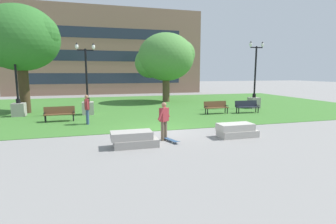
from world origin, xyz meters
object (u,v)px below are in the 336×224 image
at_px(park_bench_near_right, 59,113).
at_px(lamp_post_left, 88,100).
at_px(person_skateboarder, 164,119).
at_px(park_bench_far_left, 216,107).
at_px(park_bench_near_left, 247,106).
at_px(skateboard, 171,140).
at_px(concrete_block_left, 236,130).
at_px(person_bystander_near_lawn, 87,108).
at_px(lamp_post_center, 18,102).
at_px(concrete_block_center, 134,139).
at_px(lamp_post_right, 254,95).

distance_m(park_bench_near_right, lamp_post_left, 2.85).
bearing_deg(lamp_post_left, person_skateboarder, -67.86).
bearing_deg(person_skateboarder, park_bench_far_left, 48.07).
distance_m(park_bench_near_right, park_bench_far_left, 10.65).
distance_m(park_bench_near_left, park_bench_near_right, 13.06).
height_order(skateboard, park_bench_near_left, park_bench_near_left).
distance_m(concrete_block_left, person_bystander_near_lawn, 8.49).
bearing_deg(lamp_post_center, park_bench_far_left, -11.20).
bearing_deg(person_bystander_near_lawn, concrete_block_center, -70.24).
xyz_separation_m(concrete_block_center, person_bystander_near_lawn, (-1.92, 5.33, 0.68)).
height_order(skateboard, lamp_post_right, lamp_post_right).
relative_size(concrete_block_center, park_bench_far_left, 1.05).
distance_m(skateboard, lamp_post_right, 12.94).
height_order(skateboard, park_bench_near_right, park_bench_near_right).
distance_m(concrete_block_center, park_bench_near_left, 11.57).
bearing_deg(person_skateboarder, lamp_post_left, 112.14).
bearing_deg(person_bystander_near_lawn, lamp_post_right, 14.17).
bearing_deg(person_bystander_near_lawn, concrete_block_left, -36.31).
distance_m(lamp_post_left, lamp_post_right, 13.39).
relative_size(concrete_block_left, lamp_post_left, 0.37).
relative_size(concrete_block_left, lamp_post_right, 0.34).
bearing_deg(lamp_post_right, person_bystander_near_lawn, -165.83).
xyz_separation_m(lamp_post_right, person_bystander_near_lawn, (-13.35, -3.37, -0.14)).
relative_size(lamp_post_left, lamp_post_right, 0.91).
xyz_separation_m(person_skateboarder, park_bench_near_left, (8.01, 5.98, -0.43)).
bearing_deg(park_bench_far_left, concrete_block_center, -135.65).
relative_size(person_skateboarder, lamp_post_right, 0.31).
bearing_deg(lamp_post_right, skateboard, -139.13).
xyz_separation_m(park_bench_near_left, park_bench_near_right, (-13.06, 0.12, 0.00)).
bearing_deg(lamp_post_center, concrete_block_center, -55.76).
bearing_deg(concrete_block_center, park_bench_far_left, 44.35).
height_order(park_bench_far_left, person_bystander_near_lawn, person_bystander_near_lawn).
bearing_deg(person_bystander_near_lawn, lamp_post_left, 90.52).
distance_m(park_bench_near_left, lamp_post_right, 2.91).
bearing_deg(person_skateboarder, concrete_block_left, -5.68).
xyz_separation_m(concrete_block_center, lamp_post_left, (-1.95, 9.04, 0.73)).
xyz_separation_m(concrete_block_center, person_skateboarder, (1.46, 0.67, 0.66)).
bearing_deg(person_bystander_near_lawn, skateboard, -54.61).
height_order(person_skateboarder, park_bench_far_left, person_skateboarder).
xyz_separation_m(park_bench_near_left, lamp_post_right, (1.97, 2.06, 0.58)).
height_order(park_bench_far_left, lamp_post_left, lamp_post_left).
relative_size(skateboard, person_bystander_near_lawn, 0.60).
relative_size(concrete_block_left, park_bench_far_left, 1.02).
height_order(park_bench_near_left, lamp_post_center, lamp_post_center).
xyz_separation_m(park_bench_far_left, lamp_post_center, (-13.57, 2.69, 0.45)).
height_order(person_skateboarder, lamp_post_center, lamp_post_center).
xyz_separation_m(concrete_block_left, park_bench_near_right, (-8.50, 6.44, 0.23)).
bearing_deg(concrete_block_left, concrete_block_center, -176.22).
distance_m(concrete_block_left, person_skateboarder, 3.52).
relative_size(lamp_post_right, person_bystander_near_lawn, 3.21).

